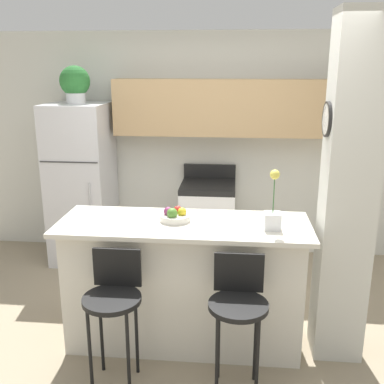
# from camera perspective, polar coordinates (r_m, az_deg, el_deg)

# --- Properties ---
(ground_plane) EXTENTS (14.00, 14.00, 0.00)m
(ground_plane) POSITION_cam_1_polar(r_m,az_deg,el_deg) (3.89, -1.00, -18.24)
(ground_plane) COLOR gray
(wall_back) EXTENTS (5.60, 0.38, 2.55)m
(wall_back) POSITION_cam_1_polar(r_m,az_deg,el_deg) (5.15, 2.72, 7.63)
(wall_back) COLOR silver
(wall_back) RESTS_ON ground_plane
(pillar_right) EXTENTS (0.38, 0.32, 2.55)m
(pillar_right) POSITION_cam_1_polar(r_m,az_deg,el_deg) (3.42, 19.18, -0.39)
(pillar_right) COLOR silver
(pillar_right) RESTS_ON ground_plane
(counter_bar) EXTENTS (1.92, 0.69, 1.03)m
(counter_bar) POSITION_cam_1_polar(r_m,az_deg,el_deg) (3.63, -1.04, -11.45)
(counter_bar) COLOR silver
(counter_bar) RESTS_ON ground_plane
(refrigerator) EXTENTS (0.65, 0.72, 1.79)m
(refrigerator) POSITION_cam_1_polar(r_m,az_deg,el_deg) (5.21, -13.81, 1.04)
(refrigerator) COLOR silver
(refrigerator) RESTS_ON ground_plane
(stove_range) EXTENTS (0.60, 0.62, 1.07)m
(stove_range) POSITION_cam_1_polar(r_m,az_deg,el_deg) (5.12, 2.01, -3.83)
(stove_range) COLOR white
(stove_range) RESTS_ON ground_plane
(bar_stool_left) EXTENTS (0.40, 0.40, 0.96)m
(bar_stool_left) POSITION_cam_1_polar(r_m,az_deg,el_deg) (3.19, -9.94, -13.17)
(bar_stool_left) COLOR black
(bar_stool_left) RESTS_ON ground_plane
(bar_stool_right) EXTENTS (0.40, 0.40, 0.96)m
(bar_stool_right) POSITION_cam_1_polar(r_m,az_deg,el_deg) (3.09, 5.89, -14.03)
(bar_stool_right) COLOR black
(bar_stool_right) RESTS_ON ground_plane
(potted_plant_on_fridge) EXTENTS (0.32, 0.32, 0.39)m
(potted_plant_on_fridge) POSITION_cam_1_polar(r_m,az_deg,el_deg) (5.06, -14.65, 13.24)
(potted_plant_on_fridge) COLOR silver
(potted_plant_on_fridge) RESTS_ON refrigerator
(orchid_vase) EXTENTS (0.12, 0.12, 0.44)m
(orchid_vase) POSITION_cam_1_polar(r_m,az_deg,el_deg) (3.31, 10.23, -2.69)
(orchid_vase) COLOR white
(orchid_vase) RESTS_ON counter_bar
(fruit_bowl) EXTENTS (0.24, 0.24, 0.12)m
(fruit_bowl) POSITION_cam_1_polar(r_m,az_deg,el_deg) (3.45, -2.19, -3.01)
(fruit_bowl) COLOR silver
(fruit_bowl) RESTS_ON counter_bar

